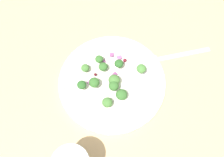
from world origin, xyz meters
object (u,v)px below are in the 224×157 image
(broccoli_floret_2, at_px, (107,102))
(broccoli_floret_1, at_px, (82,85))
(fork, at_px, (173,56))
(plate, at_px, (112,82))
(broccoli_floret_0, at_px, (119,64))

(broccoli_floret_2, bearing_deg, broccoli_floret_1, -31.04)
(fork, bearing_deg, plate, 29.22)
(broccoli_floret_0, distance_m, broccoli_floret_2, 0.11)
(broccoli_floret_1, relative_size, fork, 0.13)
(broccoli_floret_0, bearing_deg, plate, 69.85)
(broccoli_floret_0, bearing_deg, fork, -161.08)
(broccoli_floret_1, xyz_separation_m, broccoli_floret_2, (-0.07, 0.04, -0.00))
(plate, relative_size, fork, 1.50)
(broccoli_floret_0, bearing_deg, broccoli_floret_2, 78.42)
(broccoli_floret_1, bearing_deg, plate, -160.93)
(plate, xyz_separation_m, broccoli_floret_2, (0.01, 0.07, 0.02))
(plate, distance_m, fork, 0.19)
(broccoli_floret_0, xyz_separation_m, broccoli_floret_2, (0.02, 0.11, -0.00))
(plate, xyz_separation_m, broccoli_floret_0, (-0.01, -0.04, 0.02))
(broccoli_floret_0, height_order, fork, broccoli_floret_0)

